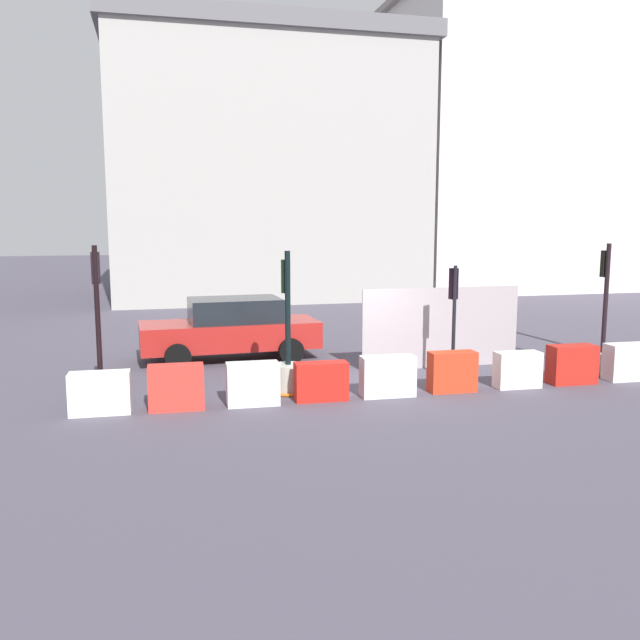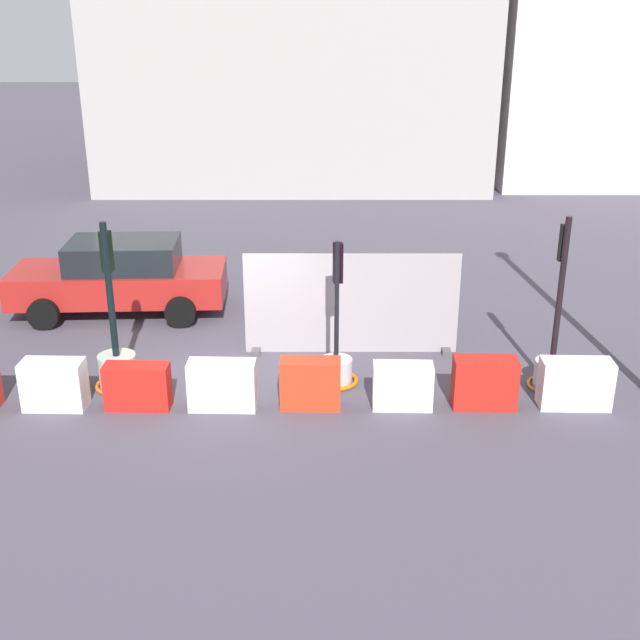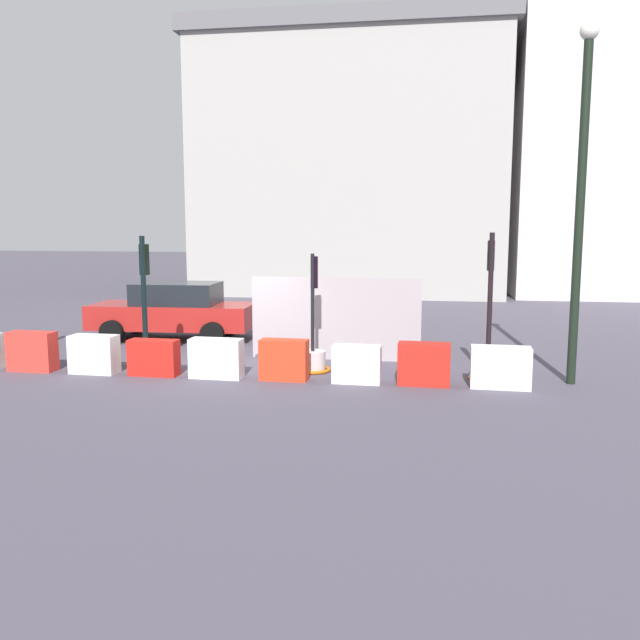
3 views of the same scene
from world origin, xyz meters
The scene contains 18 objects.
ground_plane centered at (0.00, 0.00, 0.00)m, with size 120.00×120.00×0.00m, color #4B4553.
traffic_light_0 centered at (-5.67, -0.26, 0.53)m, with size 0.69×0.69×3.09m.
traffic_light_1 centered at (-1.95, -0.23, 0.52)m, with size 0.83×0.83×2.95m.
traffic_light_2 centered at (1.84, -0.06, 0.43)m, with size 0.79×0.79×2.58m.
traffic_light_3 centered at (5.56, -0.23, 0.53)m, with size 0.78×0.78×3.04m.
construction_barrier_0 centered at (-5.64, -0.95, 0.39)m, with size 1.11×0.47×0.79m.
construction_barrier_1 centered at (-4.26, -1.01, 0.43)m, with size 1.04×0.45×0.87m.
construction_barrier_2 centered at (-2.80, -1.01, 0.41)m, with size 1.02×0.49×0.83m.
construction_barrier_3 centered at (-1.44, -1.02, 0.39)m, with size 1.07×0.42×0.77m.
construction_barrier_4 centered at (-0.04, -1.04, 0.42)m, with size 1.11×0.45×0.83m.
construction_barrier_5 centered at (1.40, -0.99, 0.42)m, with size 1.00×0.43×0.85m.
construction_barrier_6 centered at (2.91, -1.00, 0.39)m, with size 0.99×0.44×0.77m.
construction_barrier_7 centered at (4.26, -0.96, 0.43)m, with size 1.05×0.49×0.85m.
construction_barrier_8 centered at (5.74, -0.97, 0.41)m, with size 1.17×0.49×0.82m.
car_red_compact centered at (-2.72, 3.42, 0.80)m, with size 4.56×2.22×1.59m.
building_main_facade centered at (0.59, 19.13, 6.02)m, with size 14.35×10.35×11.99m.
building_corner_block centered at (16.79, 19.13, 7.46)m, with size 18.36×8.77×14.89m.
site_fence_panel centered at (2.15, 1.28, 0.93)m, with size 4.03×0.50×1.96m.
Camera 1 is at (-4.58, -13.66, 3.55)m, focal length 37.74 mm.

